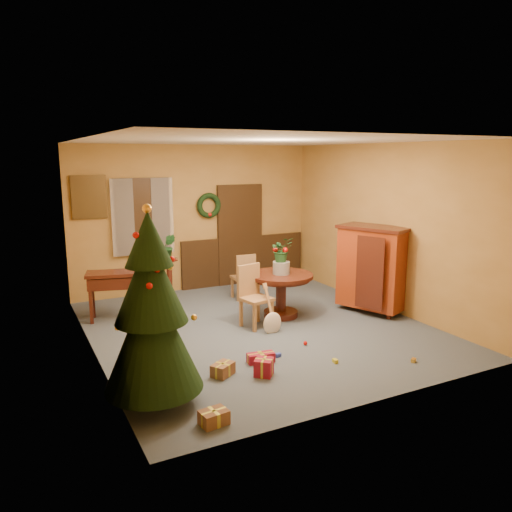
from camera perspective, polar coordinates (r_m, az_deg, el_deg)
room_envelope at (r=10.22m, az=-5.64°, el=2.51°), size 5.50×5.50×5.50m
dining_table at (r=8.41m, az=2.88°, el=-3.53°), size 1.08×1.08×0.74m
urn at (r=8.33m, az=2.90°, el=-1.35°), size 0.29×0.29×0.21m
centerpiece_plant at (r=8.27m, az=2.92°, el=0.74°), size 0.37×0.32×0.41m
chair_near at (r=7.95m, az=-0.32°, el=-4.32°), size 0.51×0.51×0.99m
chair_far at (r=9.40m, az=-1.37°, el=-2.20°), size 0.40×0.40×0.88m
guitar at (r=7.69m, az=1.89°, el=-6.16°), size 0.31×0.47×0.71m
plant_stand at (r=9.34m, az=-9.86°, el=-2.20°), size 0.32×0.32×0.83m
stand_plant at (r=9.23m, az=-9.97°, el=1.08°), size 0.31×0.28×0.46m
christmas_tree at (r=5.44m, az=-11.86°, el=-6.37°), size 1.07×1.07×2.20m
writing_desk at (r=8.56m, az=-15.78°, el=-3.05°), size 1.00×0.67×0.81m
sideboard at (r=8.84m, az=13.17°, el=-1.15°), size 1.02×1.32×1.51m
gift_a at (r=5.34m, az=-4.83°, el=-17.90°), size 0.30×0.24×0.15m
gift_b at (r=6.34m, az=0.91°, el=-12.59°), size 0.30×0.30×0.22m
gift_c at (r=6.36m, az=-3.81°, el=-12.80°), size 0.35×0.32×0.16m
gift_d at (r=6.72m, az=0.55°, el=-11.54°), size 0.38×0.19×0.13m
toy_a at (r=6.91m, az=2.53°, el=-11.24°), size 0.09×0.06×0.05m
toy_b at (r=8.04m, az=2.20°, el=-7.89°), size 0.06×0.06×0.06m
toy_c at (r=6.80m, az=9.04°, el=-11.76°), size 0.06×0.09×0.05m
toy_d at (r=7.33m, az=5.66°, el=-9.88°), size 0.06×0.06×0.06m
toy_e at (r=7.05m, az=17.56°, el=-11.30°), size 0.09×0.08×0.05m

